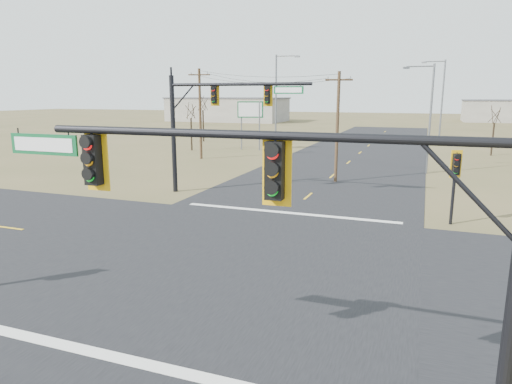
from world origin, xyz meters
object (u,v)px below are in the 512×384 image
mast_arm_far (212,110)px  streetlight_b (440,97)px  mast_arm_near (274,195)px  utility_pole_near (337,125)px  bare_tree_b (203,103)px  highway_sign (250,115)px  bare_tree_c (495,114)px  bare_tree_a (191,110)px  streetlight_c (278,95)px  pedestal_signal_ne (456,170)px  utility_pole_far (200,112)px  streetlight_a (428,113)px

mast_arm_far → streetlight_b: bearing=51.9°
mast_arm_near → utility_pole_near: (-3.57, 25.73, -0.34)m
streetlight_b → bare_tree_b: streetlight_b is taller
mast_arm_far → bare_tree_b: size_ratio=1.41×
highway_sign → bare_tree_c: bearing=-7.9°
streetlight_b → bare_tree_a: streetlight_b is taller
mast_arm_near → mast_arm_far: bearing=117.8°
mast_arm_far → bare_tree_c: bearing=36.9°
streetlight_b → bare_tree_a: 32.91m
streetlight_c → bare_tree_c: (24.78, -2.29, -2.00)m
mast_arm_far → pedestal_signal_ne: 14.56m
utility_pole_far → pedestal_signal_ne: bearing=-37.4°
pedestal_signal_ne → streetlight_c: 38.31m
streetlight_c → bare_tree_b: bearing=178.9°
bare_tree_c → bare_tree_a: bearing=-167.7°
utility_pole_near → bare_tree_a: bearing=144.5°
streetlight_a → bare_tree_a: streetlight_a is taller
pedestal_signal_ne → bare_tree_a: (-27.07, 23.44, 1.84)m
streetlight_a → bare_tree_c: size_ratio=1.58×
utility_pole_far → bare_tree_b: bearing=116.0°
utility_pole_far → streetlight_b: size_ratio=0.82×
streetlight_b → streetlight_c: 21.66m
pedestal_signal_ne → highway_sign: highway_sign is taller
utility_pole_near → highway_sign: bearing=128.3°
streetlight_c → bare_tree_c: size_ratio=2.04×
bare_tree_c → highway_sign: bearing=-170.9°
bare_tree_a → bare_tree_b: (-3.55, 10.08, 0.67)m
highway_sign → streetlight_b: (20.80, 15.81, 2.07)m
highway_sign → streetlight_b: bearing=20.2°
pedestal_signal_ne → bare_tree_b: size_ratio=0.57×
pedestal_signal_ne → utility_pole_near: utility_pole_near is taller
streetlight_c → bare_tree_a: (-7.53, -9.32, -1.73)m
highway_sign → bare_tree_c: (26.04, 4.18, 0.34)m
bare_tree_a → bare_tree_b: bare_tree_b is taller
highway_sign → streetlight_a: streetlight_a is taller
streetlight_a → streetlight_b: streetlight_b is taller
mast_arm_far → utility_pole_near: size_ratio=1.17×
bare_tree_a → bare_tree_b: 10.70m
pedestal_signal_ne → utility_pole_near: (-7.56, 9.55, 1.42)m
bare_tree_c → streetlight_b: bearing=114.3°
bare_tree_a → bare_tree_c: size_ratio=1.05×
mast_arm_near → pedestal_signal_ne: bearing=75.2°
mast_arm_near → mast_arm_far: 21.12m
utility_pole_near → highway_sign: size_ratio=1.42×
mast_arm_far → bare_tree_a: bearing=102.9°
mast_arm_near → bare_tree_c: size_ratio=1.86×
pedestal_signal_ne → streetlight_b: streetlight_b is taller
highway_sign → streetlight_c: bearing=61.9°
mast_arm_near → bare_tree_a: bearing=119.3°
highway_sign → utility_pole_near: bearing=-68.7°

